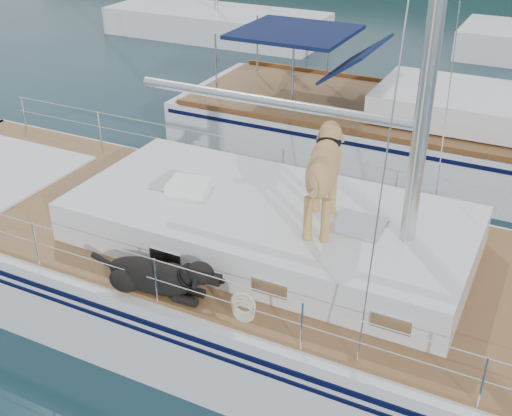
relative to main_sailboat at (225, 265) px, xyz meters
The scene contains 4 objects.
ground 0.69m from the main_sailboat, behind, with size 120.00×120.00×0.00m, color black.
main_sailboat is the anchor object (origin of this frame).
neighbor_sailboat 6.38m from the main_sailboat, 74.76° to the left, with size 11.00×3.50×13.30m.
bg_boat_west 16.19m from the main_sailboat, 120.05° to the left, with size 8.00×3.00×11.65m.
Camera 1 is at (3.90, -6.61, 5.75)m, focal length 45.00 mm.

